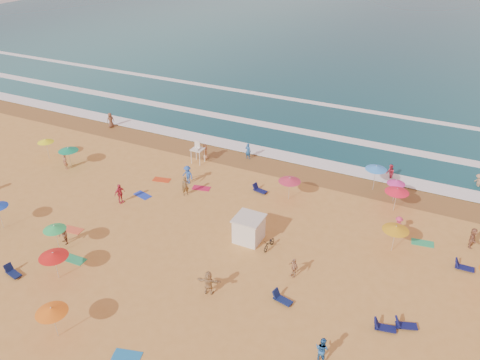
% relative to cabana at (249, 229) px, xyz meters
% --- Properties ---
extents(ground, '(220.00, 220.00, 0.00)m').
position_rel_cabana_xyz_m(ground, '(-2.95, -0.02, -1.00)').
color(ground, gold).
rests_on(ground, ground).
extents(ocean, '(220.00, 140.00, 0.18)m').
position_rel_cabana_xyz_m(ocean, '(-2.95, 83.98, -1.00)').
color(ocean, '#0C4756').
rests_on(ocean, ground).
extents(wet_sand, '(220.00, 220.00, 0.00)m').
position_rel_cabana_xyz_m(wet_sand, '(-2.95, 12.48, -0.99)').
color(wet_sand, olive).
rests_on(wet_sand, ground).
extents(surf_foam, '(200.00, 18.70, 0.05)m').
position_rel_cabana_xyz_m(surf_foam, '(-2.95, 21.30, -0.90)').
color(surf_foam, white).
rests_on(surf_foam, ground).
extents(cabana, '(2.00, 2.00, 2.00)m').
position_rel_cabana_xyz_m(cabana, '(0.00, 0.00, 0.00)').
color(cabana, white).
rests_on(cabana, ground).
extents(cabana_roof, '(2.20, 2.20, 0.12)m').
position_rel_cabana_xyz_m(cabana_roof, '(0.00, 0.00, 1.06)').
color(cabana_roof, silver).
rests_on(cabana_roof, cabana).
extents(bicycle, '(0.71, 1.69, 0.87)m').
position_rel_cabana_xyz_m(bicycle, '(1.90, -0.30, -0.57)').
color(bicycle, black).
rests_on(bicycle, ground).
extents(lifeguard_stand, '(1.20, 1.20, 2.10)m').
position_rel_cabana_xyz_m(lifeguard_stand, '(-10.41, 9.76, 0.05)').
color(lifeguard_stand, white).
rests_on(lifeguard_stand, ground).
extents(beach_umbrellas, '(52.91, 28.20, 0.73)m').
position_rel_cabana_xyz_m(beach_umbrellas, '(-0.22, 0.25, 1.14)').
color(beach_umbrellas, '#F61937').
rests_on(beach_umbrellas, ground).
extents(loungers, '(46.76, 19.19, 0.34)m').
position_rel_cabana_xyz_m(loungers, '(4.91, -3.75, -0.83)').
color(loungers, '#0E1A4A').
rests_on(loungers, ground).
extents(towels, '(48.57, 22.89, 0.03)m').
position_rel_cabana_xyz_m(towels, '(-3.91, -2.16, -0.98)').
color(towels, red).
rests_on(towels, ground).
extents(beachgoers, '(42.29, 26.72, 2.12)m').
position_rel_cabana_xyz_m(beachgoers, '(-2.80, 3.72, -0.16)').
color(beachgoers, tan).
rests_on(beachgoers, ground).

